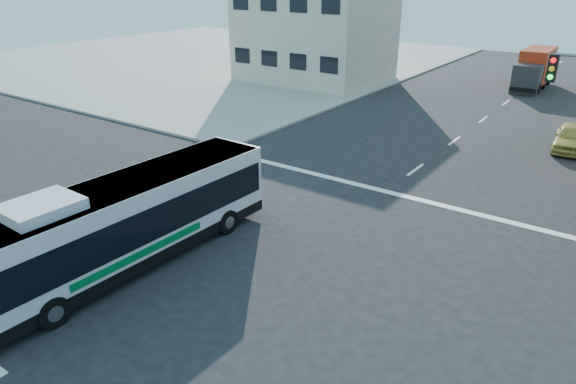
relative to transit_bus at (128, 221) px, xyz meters
The scene contains 6 objects.
ground 4.97m from the transit_bus, 17.14° to the left, with size 120.00×120.00×0.00m, color black.
sidewalk_nw 47.51m from the transit_bus, 129.99° to the left, with size 50.00×50.00×0.15m, color #99968E.
building_west 33.86m from the transit_bus, 111.78° to the left, with size 12.06×10.06×8.00m.
transit_bus is the anchor object (origin of this frame).
box_truck 39.63m from the transit_bus, 82.98° to the left, with size 2.25×7.30×3.27m.
parked_car 24.84m from the transit_bus, 65.29° to the left, with size 1.73×4.30×1.46m, color gold.
Camera 1 is at (8.89, -10.92, 9.35)m, focal length 32.00 mm.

